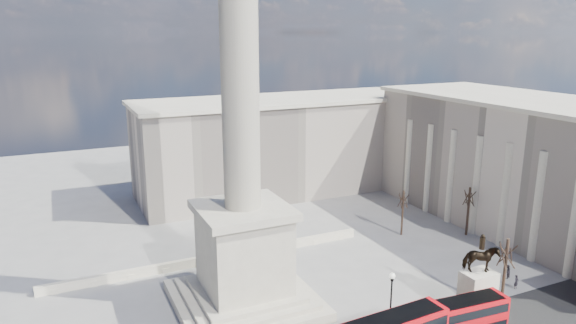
# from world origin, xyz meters

# --- Properties ---
(nelsons_column) EXTENTS (14.00, 14.00, 49.85)m
(nelsons_column) POSITION_xyz_m (0.00, 5.00, 12.92)
(nelsons_column) COLOR beige
(nelsons_column) RESTS_ON ground
(balustrade_wall) EXTENTS (40.00, 0.60, 1.10)m
(balustrade_wall) POSITION_xyz_m (0.00, 16.00, 0.55)
(balustrade_wall) COLOR beige
(balustrade_wall) RESTS_ON ground
(building_east) EXTENTS (19.00, 46.00, 18.60)m
(building_east) POSITION_xyz_m (45.00, 10.00, 9.32)
(building_east) COLOR beige
(building_east) RESTS_ON ground
(building_northeast) EXTENTS (51.00, 17.00, 16.60)m
(building_northeast) POSITION_xyz_m (20.00, 40.00, 8.32)
(building_northeast) COLOR beige
(building_northeast) RESTS_ON ground
(red_bus_c) EXTENTS (10.20, 3.05, 4.08)m
(red_bus_c) POSITION_xyz_m (15.17, -9.42, 2.14)
(red_bus_c) COLOR red
(red_bus_c) RESTS_ON ground
(victorian_lamp) EXTENTS (0.55, 0.55, 6.42)m
(victorian_lamp) POSITION_xyz_m (10.23, -6.12, 3.78)
(victorian_lamp) COLOR black
(victorian_lamp) RESTS_ON ground
(equestrian_statue) EXTENTS (4.13, 3.10, 8.57)m
(equestrian_statue) POSITION_xyz_m (20.51, -6.52, 2.99)
(equestrian_statue) COLOR beige
(equestrian_statue) RESTS_ON ground
(bare_tree_near) EXTENTS (1.89, 1.89, 8.28)m
(bare_tree_near) POSITION_xyz_m (23.19, -7.23, 6.52)
(bare_tree_near) COLOR #332319
(bare_tree_near) RESTS_ON ground
(bare_tree_mid) EXTENTS (1.92, 1.92, 7.29)m
(bare_tree_mid) POSITION_xyz_m (34.74, 9.78, 5.74)
(bare_tree_mid) COLOR #332319
(bare_tree_mid) RESTS_ON ground
(bare_tree_far) EXTENTS (1.66, 1.66, 6.80)m
(bare_tree_far) POSITION_xyz_m (26.53, 13.65, 5.36)
(bare_tree_far) COLOR #332319
(bare_tree_far) RESTS_ON ground
(pedestrian_walking) EXTENTS (0.65, 0.48, 1.61)m
(pedestrian_walking) POSITION_xyz_m (28.44, -4.45, 0.80)
(pedestrian_walking) COLOR black
(pedestrian_walking) RESTS_ON ground
(pedestrian_standing) EXTENTS (0.93, 0.81, 1.64)m
(pedestrian_standing) POSITION_xyz_m (29.52, -2.19, 0.82)
(pedestrian_standing) COLOR black
(pedestrian_standing) RESTS_ON ground
(pedestrian_crossing) EXTENTS (0.99, 1.11, 1.81)m
(pedestrian_crossing) POSITION_xyz_m (16.97, -5.15, 0.90)
(pedestrian_crossing) COLOR black
(pedestrian_crossing) RESTS_ON ground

